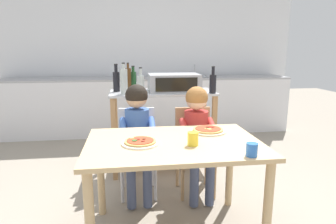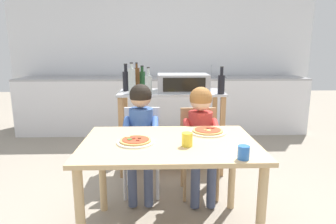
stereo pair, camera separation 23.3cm
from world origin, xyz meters
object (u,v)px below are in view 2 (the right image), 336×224
Objects in this scene: dining_chair_left at (142,144)px; pizza_plate_white at (135,141)px; bottle_squat_spirits at (142,81)px; bottle_brown_beer at (148,84)px; child_in_blue_striped_shirt at (141,126)px; bottle_clear_vinegar at (137,80)px; kitchen_island_cart at (171,118)px; bottle_dark_olive_oil at (126,80)px; child_in_red_shirt at (201,128)px; toaster_oven at (183,83)px; pizza_plate_cream at (208,131)px; drinking_cup_blue at (244,152)px; bottle_tall_green_wine at (221,83)px; bottle_slim_sauce at (132,81)px; dining_table at (169,156)px; dining_chair_right at (199,145)px; drinking_cup_yellow at (187,139)px.

dining_chair_left is 3.11× the size of pizza_plate_white.
bottle_squat_spirits reaches higher than bottle_brown_beer.
bottle_clear_vinegar is at bearing 96.75° from child_in_blue_striped_shirt.
bottle_dark_olive_oil reaches higher than kitchen_island_cart.
toaster_oven is at bearing 99.22° from child_in_red_shirt.
drinking_cup_blue is at bearing -78.00° from pizza_plate_cream.
kitchen_island_cart reaches higher than pizza_plate_cream.
bottle_tall_green_wine is (0.51, -0.21, 0.42)m from kitchen_island_cart.
bottle_dark_olive_oil is 1.11m from child_in_red_shirt.
bottle_squat_spirits is at bearing 118.15° from pizza_plate_cream.
bottle_slim_sauce is at bearing 141.67° from child_in_red_shirt.
kitchen_island_cart is 2.07× the size of toaster_oven.
bottle_dark_olive_oil is at bearing 108.49° from dining_table.
child_in_blue_striped_shirt is (-0.43, -0.65, -0.32)m from toaster_oven.
toaster_oven is 0.87m from dining_chair_left.
bottle_clear_vinegar reaches higher than dining_table.
bottle_clear_vinegar is at bearing -172.60° from toaster_oven.
child_in_blue_striped_shirt is (0.11, -0.48, -0.36)m from bottle_slim_sauce.
dining_chair_right is 3.11× the size of pizza_plate_white.
pizza_plate_white is (-0.55, -0.58, 0.07)m from child_in_red_shirt.
bottle_tall_green_wine is at bearing -14.55° from bottle_squat_spirits.
bottle_squat_spirits is at bearing 91.29° from child_in_blue_striped_shirt.
bottle_squat_spirits reaches higher than pizza_plate_cream.
bottle_brown_beer reaches higher than pizza_plate_white.
dining_table is at bearing -145.49° from pizza_plate_cream.
kitchen_island_cart is 4.05× the size of bottle_tall_green_wine.
bottle_squat_spirits reaches higher than drinking_cup_blue.
bottle_tall_green_wine is 3.07× the size of drinking_cup_yellow.
bottle_clear_vinegar is 1.13× the size of pizza_plate_cream.
bottle_clear_vinegar reaches higher than pizza_plate_cream.
bottle_squat_spirits is at bearing 105.16° from drinking_cup_yellow.
drinking_cup_yellow is at bearing -112.12° from bottle_tall_green_wine.
bottle_brown_beer is 0.27× the size of child_in_red_shirt.
pizza_plate_white is at bearing -90.04° from child_in_blue_striped_shirt.
bottle_tall_green_wine is 0.65m from child_in_red_shirt.
drinking_cup_yellow is 0.40m from drinking_cup_blue.
dining_table is at bearing 138.83° from drinking_cup_yellow.
pizza_plate_white is at bearing -103.48° from kitchen_island_cart.
bottle_slim_sauce is at bearing -162.87° from toaster_oven.
dining_table is at bearing -98.89° from toaster_oven.
dining_chair_left is at bearing 113.38° from drinking_cup_yellow.
bottle_squat_spirits reaches higher than child_in_red_shirt.
drinking_cup_yellow reaches higher than pizza_plate_white.
drinking_cup_yellow is at bearing -63.25° from child_in_blue_striped_shirt.
pizza_plate_white is (-0.55, -0.70, 0.27)m from dining_chair_right.
bottle_dark_olive_oil is at bearing 136.65° from bottle_clear_vinegar.
bottle_squat_spirits reaches higher than dining_table.
dining_table is 0.77m from dining_chair_left.
kitchen_island_cart is at bearing 34.09° from bottle_brown_beer.
toaster_oven reaches higher than child_in_blue_striped_shirt.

